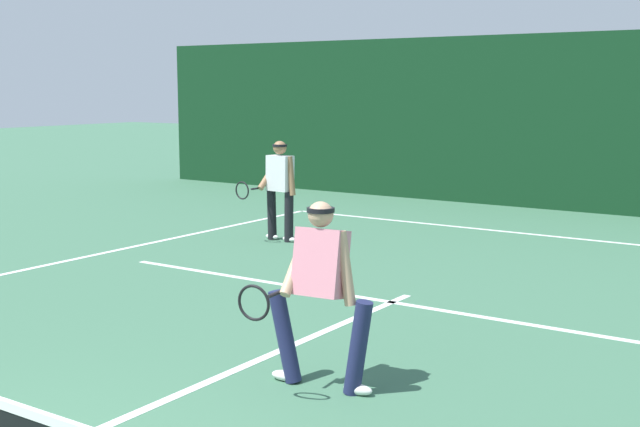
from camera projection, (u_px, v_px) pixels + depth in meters
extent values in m
cube|color=white|center=(545.00, 235.00, 14.23)|extent=(10.15, 0.10, 0.01)
cube|color=white|center=(392.00, 302.00, 9.83)|extent=(8.27, 0.10, 0.01)
cube|color=white|center=(240.00, 368.00, 7.53)|extent=(0.10, 6.40, 0.01)
cylinder|color=#1E234C|center=(358.00, 348.00, 6.83)|extent=(0.27, 0.17, 0.81)
cylinder|color=#1E234C|center=(285.00, 336.00, 7.15)|extent=(0.32, 0.17, 0.81)
ellipsoid|color=white|center=(358.00, 389.00, 6.88)|extent=(0.27, 0.14, 0.09)
ellipsoid|color=white|center=(285.00, 376.00, 7.21)|extent=(0.27, 0.14, 0.09)
cube|color=pink|center=(321.00, 263.00, 6.89)|extent=(0.44, 0.36, 0.59)
cylinder|color=tan|center=(345.00, 268.00, 6.79)|extent=(0.20, 0.11, 0.62)
cylinder|color=tan|center=(297.00, 263.00, 7.00)|extent=(0.14, 0.48, 0.52)
sphere|color=tan|center=(321.00, 214.00, 6.83)|extent=(0.21, 0.21, 0.21)
cylinder|color=black|center=(321.00, 210.00, 6.83)|extent=(0.25, 0.25, 0.04)
cylinder|color=black|center=(276.00, 293.00, 6.84)|extent=(0.06, 0.26, 0.03)
torus|color=black|center=(254.00, 303.00, 6.54)|extent=(0.29, 0.05, 0.29)
cylinder|color=black|center=(289.00, 217.00, 13.61)|extent=(0.17, 0.16, 0.83)
cylinder|color=black|center=(272.00, 215.00, 13.84)|extent=(0.18, 0.16, 0.83)
ellipsoid|color=white|center=(289.00, 239.00, 13.66)|extent=(0.27, 0.13, 0.09)
ellipsoid|color=white|center=(272.00, 236.00, 13.90)|extent=(0.27, 0.13, 0.09)
cube|color=silver|center=(280.00, 173.00, 13.62)|extent=(0.45, 0.28, 0.58)
cylinder|color=#9E704C|center=(291.00, 176.00, 13.47)|extent=(0.17, 0.11, 0.64)
cylinder|color=#9E704C|center=(269.00, 174.00, 13.77)|extent=(0.14, 0.52, 0.51)
sphere|color=#9E704C|center=(280.00, 148.00, 13.56)|extent=(0.22, 0.22, 0.22)
cylinder|color=black|center=(280.00, 145.00, 13.55)|extent=(0.26, 0.26, 0.04)
cylinder|color=black|center=(257.00, 188.00, 13.64)|extent=(0.05, 0.26, 0.03)
torus|color=black|center=(242.00, 190.00, 13.38)|extent=(0.29, 0.05, 0.29)
cube|color=#10351B|center=(602.00, 123.00, 16.49)|extent=(22.59, 0.12, 3.58)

